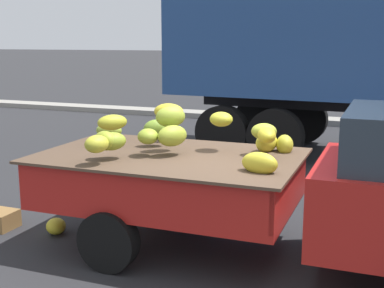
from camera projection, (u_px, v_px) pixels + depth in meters
ground at (246, 253)px, 5.79m from camera, size 220.00×220.00×0.00m
curb_strip at (339, 122)px, 14.61m from camera, size 80.00×0.80×0.16m
pickup_truck at (355, 189)px, 5.12m from camera, size 5.11×1.89×1.70m
fallen_banana_bunch_near_tailgate at (56, 226)px, 6.36m from camera, size 0.38×0.40×0.19m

